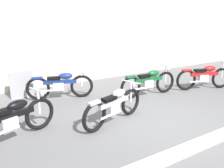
{
  "coord_description": "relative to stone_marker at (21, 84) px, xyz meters",
  "views": [
    {
      "loc": [
        -3.73,
        -3.71,
        2.36
      ],
      "look_at": [
        -0.32,
        1.74,
        0.55
      ],
      "focal_mm": 37.76,
      "sensor_mm": 36.0,
      "label": 1
    }
  ],
  "objects": [
    {
      "name": "curb_strip",
      "position": [
        2.42,
        -4.78,
        -0.36
      ],
      "size": [
        18.0,
        0.24,
        0.12
      ],
      "primitive_type": "cube",
      "color": "#B7B2A8",
      "rests_on": "ground_plane"
    },
    {
      "name": "motorcycle_green",
      "position": [
        3.42,
        -1.89,
        0.02
      ],
      "size": [
        2.01,
        0.56,
        0.9
      ],
      "rotation": [
        0.0,
        0.0,
        -0.08
      ],
      "color": "black",
      "rests_on": "ground_plane"
    },
    {
      "name": "motorcycle_red",
      "position": [
        5.48,
        -2.36,
        0.02
      ],
      "size": [
        1.93,
        0.9,
        0.91
      ],
      "rotation": [
        0.0,
        0.0,
        -0.36
      ],
      "color": "black",
      "rests_on": "ground_plane"
    },
    {
      "name": "ground_plane",
      "position": [
        2.42,
        -3.55,
        -0.42
      ],
      "size": [
        40.0,
        40.0,
        0.0
      ],
      "primitive_type": "plane",
      "color": "slate"
    },
    {
      "name": "motorcycle_blue",
      "position": [
        0.98,
        -0.71,
        0.01
      ],
      "size": [
        1.89,
        0.87,
        0.89
      ],
      "rotation": [
        0.0,
        0.0,
        -0.35
      ],
      "color": "black",
      "rests_on": "ground_plane"
    },
    {
      "name": "building_wall",
      "position": [
        2.42,
        0.88,
        1.27
      ],
      "size": [
        18.0,
        0.3,
        3.37
      ],
      "primitive_type": "cube",
      "color": "beige",
      "rests_on": "ground_plane"
    },
    {
      "name": "motorcycle_black",
      "position": [
        -0.73,
        -2.64,
        0.02
      ],
      "size": [
        1.94,
        0.87,
        0.91
      ],
      "rotation": [
        0.0,
        0.0,
        0.34
      ],
      "color": "black",
      "rests_on": "ground_plane"
    },
    {
      "name": "motorcycle_silver",
      "position": [
        1.44,
        -2.99,
        -0.0
      ],
      "size": [
        1.88,
        0.76,
        0.87
      ],
      "rotation": [
        0.0,
        0.0,
        0.29
      ],
      "color": "black",
      "rests_on": "ground_plane"
    },
    {
      "name": "stone_marker",
      "position": [
        0.0,
        0.0,
        0.0
      ],
      "size": [
        0.68,
        0.26,
        0.84
      ],
      "primitive_type": "cube",
      "rotation": [
        0.0,
        0.0,
        -0.09
      ],
      "color": "#9E9EA3",
      "rests_on": "ground_plane"
    }
  ]
}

